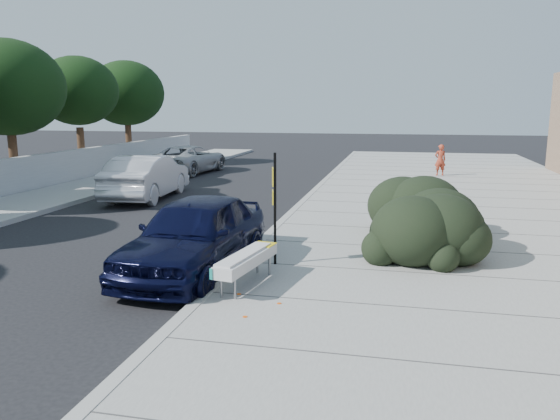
{
  "coord_description": "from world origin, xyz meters",
  "views": [
    {
      "loc": [
        3.31,
        -10.87,
        3.44
      ],
      "look_at": [
        0.55,
        1.63,
        1.0
      ],
      "focal_mm": 35.0,
      "sensor_mm": 36.0,
      "label": 1
    }
  ],
  "objects_px": {
    "wagon_silver": "(147,177)",
    "suv_silver": "(189,159)",
    "sign_post": "(274,201)",
    "bike_rack": "(406,215)",
    "sedan_navy": "(195,235)",
    "bench": "(247,260)",
    "pedestrian": "(440,160)"
  },
  "relations": [
    {
      "from": "bench",
      "to": "bike_rack",
      "type": "height_order",
      "value": "bike_rack"
    },
    {
      "from": "bench",
      "to": "wagon_silver",
      "type": "relative_size",
      "value": 0.41
    },
    {
      "from": "bike_rack",
      "to": "pedestrian",
      "type": "relative_size",
      "value": 0.55
    },
    {
      "from": "suv_silver",
      "to": "sedan_navy",
      "type": "bearing_deg",
      "value": 117.95
    },
    {
      "from": "bench",
      "to": "sedan_navy",
      "type": "distance_m",
      "value": 1.73
    },
    {
      "from": "suv_silver",
      "to": "sign_post",
      "type": "bearing_deg",
      "value": 123.2
    },
    {
      "from": "suv_silver",
      "to": "bike_rack",
      "type": "bearing_deg",
      "value": 137.08
    },
    {
      "from": "bench",
      "to": "suv_silver",
      "type": "bearing_deg",
      "value": 124.39
    },
    {
      "from": "bench",
      "to": "wagon_silver",
      "type": "xyz_separation_m",
      "value": [
        -6.6,
        9.46,
        0.2
      ]
    },
    {
      "from": "sedan_navy",
      "to": "suv_silver",
      "type": "relative_size",
      "value": 0.92
    },
    {
      "from": "bench",
      "to": "sign_post",
      "type": "bearing_deg",
      "value": 92.29
    },
    {
      "from": "wagon_silver",
      "to": "suv_silver",
      "type": "height_order",
      "value": "wagon_silver"
    },
    {
      "from": "bench",
      "to": "sign_post",
      "type": "relative_size",
      "value": 0.86
    },
    {
      "from": "pedestrian",
      "to": "wagon_silver",
      "type": "bearing_deg",
      "value": 23.09
    },
    {
      "from": "sign_post",
      "to": "sedan_navy",
      "type": "xyz_separation_m",
      "value": [
        -1.59,
        -0.48,
        -0.69
      ]
    },
    {
      "from": "bench",
      "to": "bike_rack",
      "type": "xyz_separation_m",
      "value": [
        2.9,
        4.94,
        0.02
      ]
    },
    {
      "from": "bike_rack",
      "to": "suv_silver",
      "type": "distance_m",
      "value": 16.68
    },
    {
      "from": "sedan_navy",
      "to": "suv_silver",
      "type": "xyz_separation_m",
      "value": [
        -6.7,
        16.48,
        -0.09
      ]
    },
    {
      "from": "bench",
      "to": "sedan_navy",
      "type": "relative_size",
      "value": 0.43
    },
    {
      "from": "wagon_silver",
      "to": "sedan_navy",
      "type": "bearing_deg",
      "value": 116.89
    },
    {
      "from": "sign_post",
      "to": "suv_silver",
      "type": "relative_size",
      "value": 0.45
    },
    {
      "from": "sign_post",
      "to": "wagon_silver",
      "type": "distance_m",
      "value": 10.5
    },
    {
      "from": "pedestrian",
      "to": "sign_post",
      "type": "bearing_deg",
      "value": 61.04
    },
    {
      "from": "wagon_silver",
      "to": "suv_silver",
      "type": "bearing_deg",
      "value": -84.09
    },
    {
      "from": "sedan_navy",
      "to": "pedestrian",
      "type": "distance_m",
      "value": 17.94
    },
    {
      "from": "bench",
      "to": "sedan_navy",
      "type": "height_order",
      "value": "sedan_navy"
    },
    {
      "from": "bike_rack",
      "to": "wagon_silver",
      "type": "xyz_separation_m",
      "value": [
        -9.5,
        4.52,
        0.18
      ]
    },
    {
      "from": "suv_silver",
      "to": "wagon_silver",
      "type": "bearing_deg",
      "value": 106.42
    },
    {
      "from": "sign_post",
      "to": "suv_silver",
      "type": "xyz_separation_m",
      "value": [
        -8.29,
        16.0,
        -0.78
      ]
    },
    {
      "from": "sign_post",
      "to": "bench",
      "type": "bearing_deg",
      "value": -111.8
    },
    {
      "from": "bike_rack",
      "to": "sign_post",
      "type": "distance_m",
      "value": 4.48
    },
    {
      "from": "sedan_navy",
      "to": "bench",
      "type": "bearing_deg",
      "value": -32.69
    }
  ]
}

